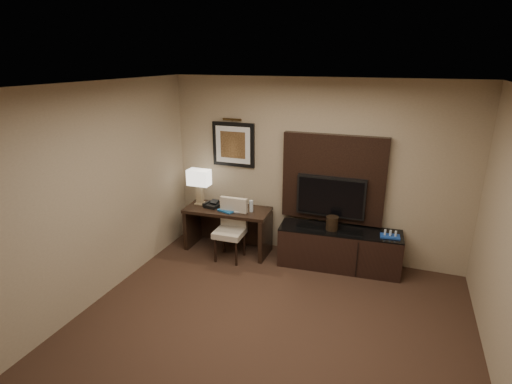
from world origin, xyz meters
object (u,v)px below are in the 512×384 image
at_px(credenza, 339,248).
at_px(ice_bucket, 332,223).
at_px(water_bottle, 251,206).
at_px(desk_phone, 212,204).
at_px(desk_chair, 230,232).
at_px(desk, 228,229).
at_px(minibar_tray, 390,234).
at_px(tv, 331,197).
at_px(table_lamp, 200,188).

relative_size(credenza, ice_bucket, 8.78).
bearing_deg(water_bottle, desk_phone, -177.19).
height_order(credenza, ice_bucket, ice_bucket).
bearing_deg(credenza, desk_chair, -172.96).
distance_m(desk, desk_chair, 0.32).
distance_m(water_bottle, ice_bucket, 1.24).
relative_size(water_bottle, minibar_tray, 0.68).
height_order(credenza, desk_chair, desk_chair).
distance_m(desk_chair, water_bottle, 0.52).
relative_size(credenza, minibar_tray, 6.61).
bearing_deg(minibar_tray, credenza, 179.57).
distance_m(credenza, desk_chair, 1.64).
distance_m(tv, desk_chair, 1.60).
distance_m(desk, tv, 1.71).
height_order(desk, water_bottle, water_bottle).
relative_size(desk_chair, desk_phone, 4.08).
relative_size(desk, table_lamp, 2.51).
distance_m(tv, water_bottle, 1.20).
height_order(tv, ice_bucket, tv).
relative_size(desk, desk_phone, 6.10).
xyz_separation_m(tv, desk_chair, (-1.41, -0.51, -0.58)).
height_order(desk_phone, ice_bucket, desk_phone).
relative_size(tv, desk_chair, 1.13).
height_order(desk_chair, minibar_tray, desk_chair).
relative_size(credenza, tv, 1.74).
xyz_separation_m(desk_phone, minibar_tray, (2.69, 0.07, -0.12)).
bearing_deg(table_lamp, ice_bucket, -0.52).
xyz_separation_m(desk, desk_phone, (-0.26, -0.02, 0.41)).
bearing_deg(ice_bucket, credenza, 16.62).
relative_size(credenza, desk_phone, 7.99).
xyz_separation_m(credenza, desk_chair, (-1.60, -0.33, 0.14)).
bearing_deg(credenza, tv, 132.63).
xyz_separation_m(desk_chair, table_lamp, (-0.65, 0.31, 0.53)).
xyz_separation_m(desk, credenza, (1.75, 0.06, -0.06)).
distance_m(ice_bucket, minibar_tray, 0.80).
relative_size(credenza, water_bottle, 9.78).
bearing_deg(ice_bucket, desk_chair, -168.83).
xyz_separation_m(desk_chair, ice_bucket, (1.49, 0.29, 0.25)).
bearing_deg(minibar_tray, desk_chair, -171.96).
bearing_deg(tv, credenza, -42.84).
xyz_separation_m(desk, table_lamp, (-0.50, 0.04, 0.62)).
xyz_separation_m(desk, water_bottle, (0.39, 0.01, 0.44)).
bearing_deg(desk_chair, tv, 18.29).
height_order(tv, desk_chair, tv).
xyz_separation_m(water_bottle, minibar_tray, (2.04, 0.04, -0.15)).
xyz_separation_m(desk_chair, water_bottle, (0.25, 0.28, 0.36)).
bearing_deg(desk_chair, table_lamp, 152.77).
bearing_deg(tv, table_lamp, -174.55).
xyz_separation_m(tv, table_lamp, (-2.06, -0.20, -0.04)).
xyz_separation_m(desk, minibar_tray, (2.44, 0.05, 0.29)).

